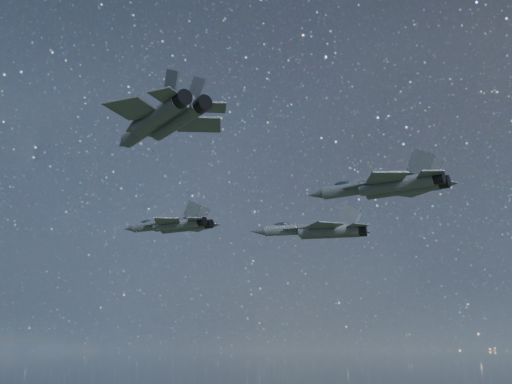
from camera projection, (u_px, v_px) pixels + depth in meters
The scene contains 4 objects.
jet_lead at pixel (173, 225), 93.01m from camera, with size 17.04×11.89×4.29m.
jet_left at pixel (319, 230), 92.63m from camera, with size 18.97×12.56×4.84m.
jet_right at pixel (161, 120), 60.21m from camera, with size 18.54×12.34×4.71m.
jet_slot at pixel (387, 186), 72.93m from camera, with size 18.83×13.38×4.79m.
Camera 1 is at (45.39, -66.37, 135.94)m, focal length 42.00 mm.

